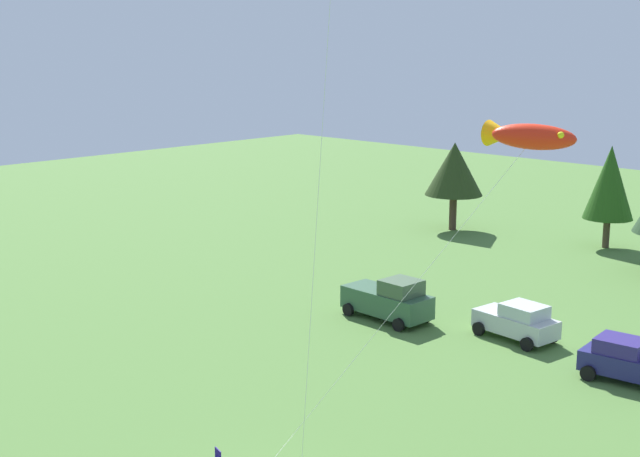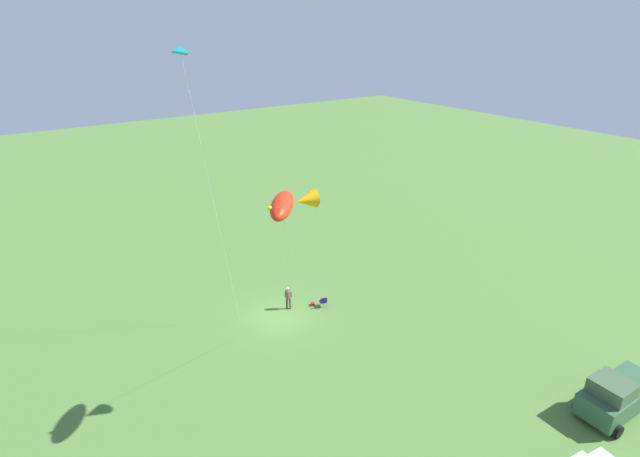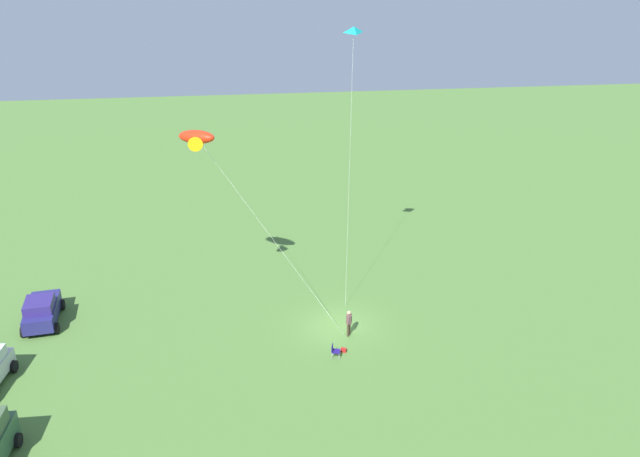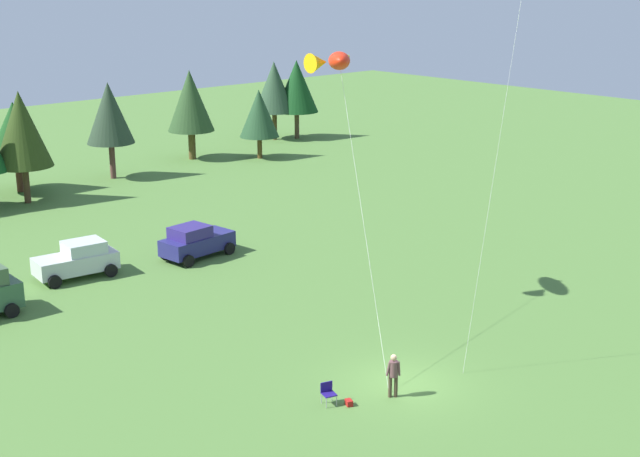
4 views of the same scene
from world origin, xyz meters
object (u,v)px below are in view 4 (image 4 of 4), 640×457
Objects in this scene: person_kite_flyer at (393,372)px; folding_chair at (328,391)px; car_silver_compact at (78,260)px; backpack_on_grass at (349,403)px; car_navy_hatch at (196,241)px; kite_large_fish at (334,61)px.

person_kite_flyer reaches higher than folding_chair.
folding_chair is 0.19× the size of car_silver_compact.
backpack_on_grass is 0.07× the size of car_navy_hatch.
person_kite_flyer is 0.40× the size of car_silver_compact.
person_kite_flyer is 0.40× the size of car_navy_hatch.
folding_chair is 0.07× the size of kite_large_fish.
kite_large_fish is at bearing 152.46° from folding_chair.
kite_large_fish is at bearing -171.97° from person_kite_flyer.
folding_chair is at bearing 64.18° from car_navy_hatch.
person_kite_flyer is 19.61m from car_navy_hatch.
car_navy_hatch is 0.36× the size of kite_large_fish.
kite_large_fish is (7.19, -11.93, 10.66)m from car_silver_compact.
backpack_on_grass is (0.47, -0.64, -0.38)m from folding_chair.
car_silver_compact is at bearing -18.41° from car_navy_hatch.
folding_chair is 0.19× the size of car_navy_hatch.
car_navy_hatch is 14.98m from kite_large_fish.
backpack_on_grass is at bearing -82.00° from car_silver_compact.
person_kite_flyer is at bearing 76.34° from folding_chair.
car_navy_hatch reaches higher than folding_chair.
person_kite_flyer is at bearing 71.44° from car_navy_hatch.
folding_chair is 0.88m from backpack_on_grass.
car_navy_hatch is at bearing -5.88° from car_silver_compact.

